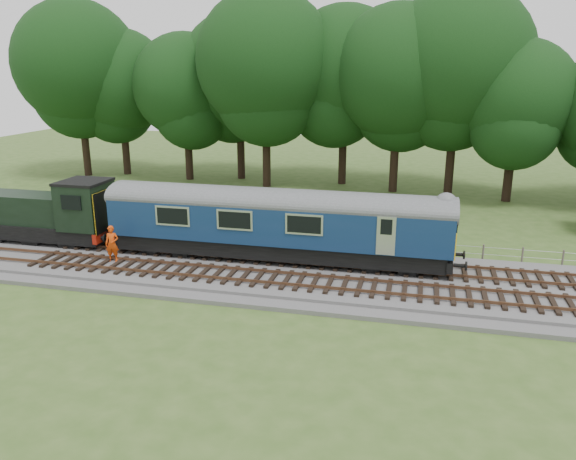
# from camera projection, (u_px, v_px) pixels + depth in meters

# --- Properties ---
(ground) EXTENTS (120.00, 120.00, 0.00)m
(ground) POSITION_uv_depth(u_px,v_px,m) (363.00, 282.00, 27.68)
(ground) COLOR #3A5820
(ground) RESTS_ON ground
(ballast) EXTENTS (70.00, 7.00, 0.35)m
(ballast) POSITION_uv_depth(u_px,v_px,m) (363.00, 279.00, 27.63)
(ballast) COLOR #4C4C4F
(ballast) RESTS_ON ground
(track_north) EXTENTS (67.20, 2.40, 0.21)m
(track_north) POSITION_uv_depth(u_px,v_px,m) (366.00, 265.00, 28.87)
(track_north) COLOR black
(track_north) RESTS_ON ballast
(track_south) EXTENTS (67.20, 2.40, 0.21)m
(track_south) POSITION_uv_depth(u_px,v_px,m) (359.00, 286.00, 26.07)
(track_south) COLOR black
(track_south) RESTS_ON ballast
(fence) EXTENTS (64.00, 0.12, 1.00)m
(fence) POSITION_uv_depth(u_px,v_px,m) (371.00, 254.00, 31.88)
(fence) COLOR #6B6054
(fence) RESTS_ON ground
(tree_line) EXTENTS (70.00, 8.00, 18.00)m
(tree_line) POSITION_uv_depth(u_px,v_px,m) (391.00, 190.00, 48.21)
(tree_line) COLOR black
(tree_line) RESTS_ON ground
(dmu_railcar) EXTENTS (18.05, 2.86, 3.88)m
(dmu_railcar) POSITION_uv_depth(u_px,v_px,m) (276.00, 218.00, 29.34)
(dmu_railcar) COLOR black
(dmu_railcar) RESTS_ON ground
(shunter_loco) EXTENTS (8.92, 2.60, 3.38)m
(shunter_loco) POSITION_uv_depth(u_px,v_px,m) (45.00, 214.00, 32.66)
(shunter_loco) COLOR black
(shunter_loco) RESTS_ON ground
(worker) EXTENTS (0.78, 0.59, 1.93)m
(worker) POSITION_uv_depth(u_px,v_px,m) (112.00, 244.00, 29.34)
(worker) COLOR #E1420B
(worker) RESTS_ON ballast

